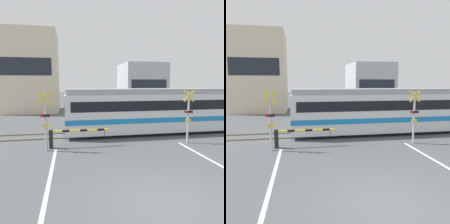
# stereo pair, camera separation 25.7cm
# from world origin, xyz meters

# --- Properties ---
(ground_plane) EXTENTS (160.00, 160.00, 0.00)m
(ground_plane) POSITION_xyz_m (0.00, 0.00, 0.00)
(ground_plane) COLOR #4C4F51
(rail_track_near) EXTENTS (50.00, 0.10, 0.08)m
(rail_track_near) POSITION_xyz_m (0.00, 8.25, 0.04)
(rail_track_near) COLOR #6B6051
(rail_track_near) RESTS_ON ground_plane
(rail_track_far) EXTENTS (50.00, 0.10, 0.08)m
(rail_track_far) POSITION_xyz_m (0.00, 9.69, 0.04)
(rail_track_far) COLOR #6B6051
(rail_track_far) RESTS_ON ground_plane
(road_stripe_left) EXTENTS (0.14, 9.94, 0.01)m
(road_stripe_left) POSITION_xyz_m (-3.55, 0.97, 0.00)
(road_stripe_left) COLOR white
(road_stripe_left) RESTS_ON ground_plane
(commuter_train) EXTENTS (17.42, 3.01, 3.13)m
(commuter_train) POSITION_xyz_m (5.62, 8.97, 1.68)
(commuter_train) COLOR silver
(commuter_train) RESTS_ON ground_plane
(crossing_barrier_near) EXTENTS (3.31, 0.20, 1.02)m
(crossing_barrier_near) POSITION_xyz_m (-2.99, 6.24, 0.71)
(crossing_barrier_near) COLOR black
(crossing_barrier_near) RESTS_ON ground_plane
(crossing_barrier_far) EXTENTS (3.31, 0.20, 1.02)m
(crossing_barrier_far) POSITION_xyz_m (2.99, 12.06, 0.71)
(crossing_barrier_far) COLOR black
(crossing_barrier_far) RESTS_ON ground_plane
(crossing_signal_left) EXTENTS (0.68, 0.15, 3.12)m
(crossing_signal_left) POSITION_xyz_m (-4.00, 5.81, 1.72)
(crossing_signal_left) COLOR #B2B2B7
(crossing_signal_left) RESTS_ON ground_plane
(crossing_signal_right) EXTENTS (0.68, 0.15, 3.12)m
(crossing_signal_right) POSITION_xyz_m (4.00, 5.81, 1.72)
(crossing_signal_right) COLOR #B2B2B7
(crossing_signal_right) RESTS_ON ground_plane
(pedestrian) EXTENTS (0.38, 0.22, 1.70)m
(pedestrian) POSITION_xyz_m (-1.69, 15.31, 0.98)
(pedestrian) COLOR brown
(pedestrian) RESTS_ON ground_plane
(building_left_of_street) EXTENTS (6.45, 6.13, 9.66)m
(building_left_of_street) POSITION_xyz_m (-7.38, 22.94, 4.83)
(building_left_of_street) COLOR beige
(building_left_of_street) RESTS_ON ground_plane
(building_right_of_street) EXTENTS (5.39, 6.13, 6.07)m
(building_right_of_street) POSITION_xyz_m (6.85, 22.94, 3.04)
(building_right_of_street) COLOR #B2B7BC
(building_right_of_street) RESTS_ON ground_plane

